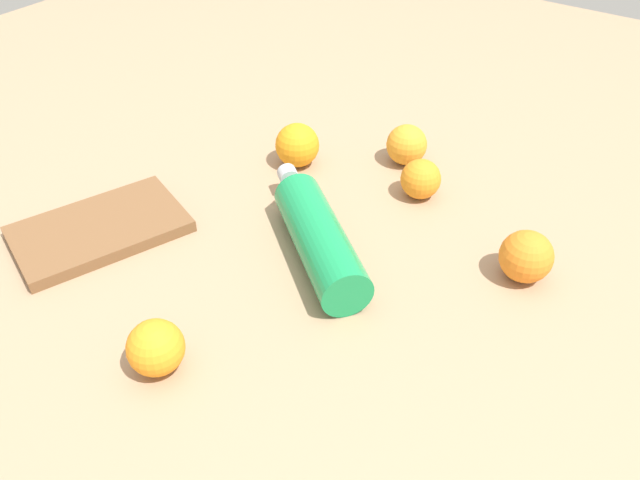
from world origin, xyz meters
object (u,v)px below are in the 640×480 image
(cutting_board, at_px, (100,229))
(water_bottle, at_px, (315,231))
(orange_4, at_px, (297,145))
(orange_2, at_px, (526,256))
(orange_3, at_px, (421,179))
(orange_1, at_px, (156,348))
(orange_0, at_px, (407,145))

(cutting_board, bearing_deg, water_bottle, -41.07)
(water_bottle, height_order, orange_4, orange_4)
(water_bottle, height_order, cutting_board, water_bottle)
(orange_2, bearing_deg, water_bottle, 113.80)
(orange_4, bearing_deg, orange_3, -80.48)
(cutting_board, bearing_deg, orange_4, -0.51)
(orange_2, bearing_deg, cutting_board, 116.34)
(orange_3, distance_m, cutting_board, 0.49)
(orange_1, bearing_deg, orange_0, -1.39)
(orange_1, bearing_deg, cutting_board, 63.72)
(orange_2, height_order, cutting_board, orange_2)
(water_bottle, relative_size, orange_2, 3.71)
(orange_0, distance_m, orange_2, 0.31)
(water_bottle, bearing_deg, orange_2, -118.67)
(orange_2, distance_m, orange_3, 0.22)
(orange_2, bearing_deg, orange_4, 82.74)
(orange_0, distance_m, cutting_board, 0.50)
(water_bottle, distance_m, orange_0, 0.28)
(water_bottle, bearing_deg, cutting_board, 66.16)
(orange_3, relative_size, orange_4, 0.86)
(orange_0, relative_size, orange_4, 0.93)
(orange_2, bearing_deg, orange_1, 144.04)
(orange_0, bearing_deg, orange_4, 127.03)
(orange_2, xyz_separation_m, cutting_board, (-0.27, 0.54, -0.03))
(cutting_board, bearing_deg, orange_3, -22.94)
(orange_0, bearing_deg, cutting_board, 148.10)
(orange_2, relative_size, cutting_board, 0.30)
(orange_0, bearing_deg, orange_2, -121.07)
(orange_0, relative_size, orange_3, 1.08)
(orange_3, bearing_deg, water_bottle, 164.63)
(orange_4, bearing_deg, orange_0, -52.97)
(orange_3, height_order, cutting_board, orange_3)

